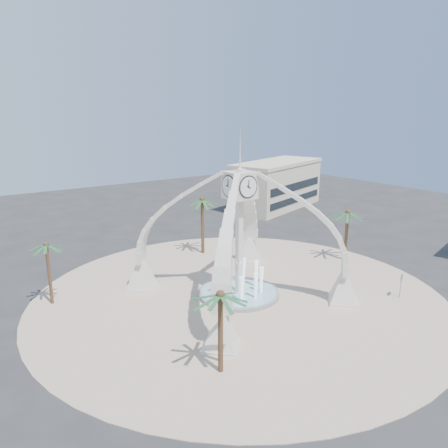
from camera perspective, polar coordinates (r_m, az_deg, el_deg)
ground at (r=43.78m, az=1.93°, el=-9.30°), size 140.00×140.00×0.00m
plaza at (r=43.77m, az=1.93°, el=-9.26°), size 40.00×40.00×0.06m
clock_tower at (r=41.56m, az=2.01°, el=-1.10°), size 17.94×17.94×16.30m
fountain at (r=43.66m, az=1.94°, el=-8.95°), size 8.00×8.00×3.62m
building_ne at (r=81.86m, az=6.89°, el=5.15°), size 21.87×14.17×8.60m
palm_east at (r=53.89m, az=15.88°, el=1.41°), size 5.35×5.35×6.80m
palm_west at (r=43.11m, az=-22.20°, el=-2.65°), size 4.07×4.07×6.49m
palm_north at (r=54.28m, az=-2.86°, el=3.11°), size 5.75×5.75×7.83m
palm_south at (r=29.55m, az=-0.47°, el=-9.37°), size 4.73×4.73×6.59m
street_sign at (r=45.80m, az=22.14°, el=-6.88°), size 0.87×0.35×2.53m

